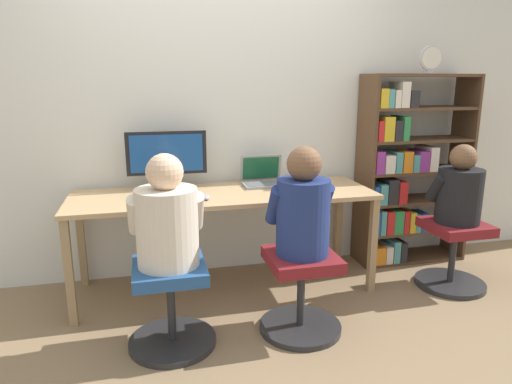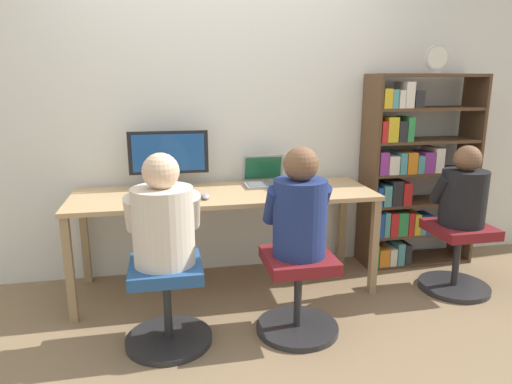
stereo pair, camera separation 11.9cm
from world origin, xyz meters
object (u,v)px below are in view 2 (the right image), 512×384
(laptop, at_px, (265,179))
(office_chair_right, at_px, (298,291))
(person_at_monitor, at_px, (163,218))
(office_chair_left, at_px, (167,301))
(desk_clock, at_px, (437,58))
(person_near_shelf, at_px, (464,192))
(person_at_laptop, at_px, (300,209))
(keyboard, at_px, (168,198))
(bookshelf, at_px, (407,177))
(desktop_monitor, at_px, (169,157))
(office_chair_side, at_px, (457,255))

(laptop, bearing_deg, office_chair_right, -89.10)
(laptop, relative_size, person_at_monitor, 0.51)
(office_chair_left, relative_size, desk_clock, 2.41)
(desk_clock, bearing_deg, person_near_shelf, -88.80)
(person_at_laptop, bearing_deg, keyboard, 143.86)
(laptop, xyz_separation_m, bookshelf, (1.18, 0.01, -0.04))
(desktop_monitor, bearing_deg, person_at_monitor, -93.57)
(person_at_laptop, bearing_deg, office_chair_right, -90.00)
(laptop, relative_size, office_chair_side, 0.63)
(keyboard, xyz_separation_m, person_near_shelf, (2.04, -0.22, -0.00))
(person_at_monitor, height_order, desk_clock, desk_clock)
(desktop_monitor, distance_m, office_chair_right, 1.34)
(bookshelf, xyz_separation_m, desk_clock, (0.12, -0.08, 0.92))
(laptop, xyz_separation_m, person_at_laptop, (0.01, -0.85, 0.00))
(desktop_monitor, distance_m, person_near_shelf, 2.11)
(keyboard, distance_m, person_near_shelf, 2.05)
(desktop_monitor, height_order, office_chair_left, desktop_monitor)
(desktop_monitor, xyz_separation_m, laptop, (0.71, -0.04, -0.19))
(laptop, xyz_separation_m, person_near_shelf, (1.31, -0.53, -0.04))
(keyboard, bearing_deg, person_at_laptop, -36.14)
(office_chair_left, distance_m, person_at_monitor, 0.50)
(person_near_shelf, bearing_deg, office_chair_left, -171.65)
(office_chair_right, height_order, person_at_laptop, person_at_laptop)
(office_chair_left, height_order, person_at_laptop, person_at_laptop)
(desktop_monitor, relative_size, bookshelf, 0.37)
(keyboard, distance_m, desk_clock, 2.24)
(desk_clock, distance_m, office_chair_side, 1.47)
(office_chair_right, relative_size, person_at_laptop, 0.79)
(desktop_monitor, height_order, keyboard, desktop_monitor)
(person_at_laptop, relative_size, bookshelf, 0.41)
(office_chair_right, distance_m, desk_clock, 2.05)
(office_chair_left, xyz_separation_m, person_near_shelf, (2.07, 0.30, 0.47))
(desktop_monitor, relative_size, desk_clock, 2.73)
(desktop_monitor, xyz_separation_m, office_chair_left, (-0.05, -0.87, -0.70))
(bookshelf, bearing_deg, desktop_monitor, 179.22)
(person_at_laptop, height_order, person_near_shelf, person_at_laptop)
(desktop_monitor, distance_m, person_at_monitor, 0.89)
(office_chair_left, bearing_deg, person_at_monitor, 90.00)
(person_at_monitor, xyz_separation_m, desk_clock, (2.06, 0.76, 0.90))
(person_at_laptop, distance_m, desk_clock, 1.75)
(person_at_monitor, relative_size, bookshelf, 0.40)
(person_at_monitor, bearing_deg, office_chair_side, 8.13)
(person_at_laptop, bearing_deg, desk_clock, 31.46)
(office_chair_right, xyz_separation_m, bookshelf, (1.16, 0.87, 0.47))
(bookshelf, xyz_separation_m, office_chair_side, (0.13, -0.54, -0.47))
(laptop, xyz_separation_m, keyboard, (-0.73, -0.31, -0.03))
(office_chair_right, relative_size, desk_clock, 2.41)
(desk_clock, bearing_deg, bookshelf, 147.37)
(keyboard, relative_size, person_at_laptop, 0.60)
(desktop_monitor, height_order, laptop, desktop_monitor)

